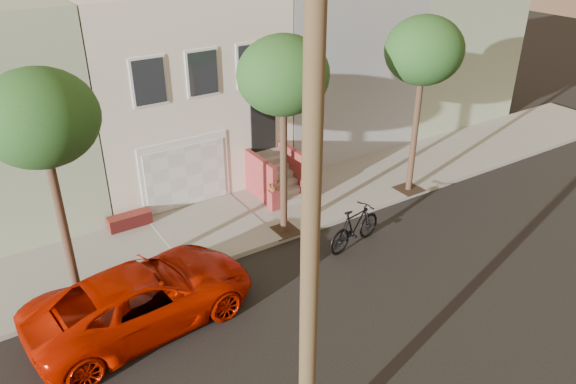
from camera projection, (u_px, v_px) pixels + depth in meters
ground at (331, 312)px, 14.57m from camera, size 90.00×90.00×0.00m
sidewalk at (236, 222)px, 18.53m from camera, size 40.00×3.70×0.15m
house_row at (161, 77)px, 21.23m from camera, size 33.10×11.70×7.00m
tree_left at (40, 120)px, 12.41m from camera, size 2.70×2.57×6.30m
tree_mid at (283, 77)px, 15.52m from camera, size 2.70×2.57×6.30m
tree_right at (424, 52)px, 18.16m from camera, size 2.70×2.57×6.30m
pickup_truck at (143, 297)px, 13.85m from camera, size 5.98×3.23×1.59m
motorcycle at (355, 227)px, 17.08m from camera, size 2.37×1.09×1.37m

